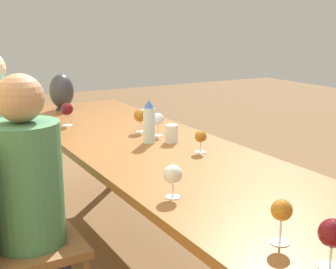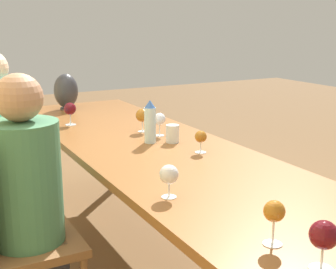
{
  "view_description": "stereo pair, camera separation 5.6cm",
  "coord_description": "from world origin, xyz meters",
  "px_view_note": "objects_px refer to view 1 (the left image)",
  "views": [
    {
      "loc": [
        -2.15,
        1.14,
        1.43
      ],
      "look_at": [
        -0.14,
        0.0,
        0.86
      ],
      "focal_mm": 50.0,
      "sensor_mm": 36.0,
      "label": 1
    },
    {
      "loc": [
        -2.17,
        1.1,
        1.43
      ],
      "look_at": [
        -0.14,
        0.0,
        0.86
      ],
      "focal_mm": 50.0,
      "sensor_mm": 36.0,
      "label": 2
    }
  ],
  "objects_px": {
    "vase": "(62,91)",
    "wine_glass_7": "(201,137)",
    "wine_glass_1": "(158,120)",
    "person_near": "(30,200)",
    "wine_glass_3": "(67,110)",
    "chair_near": "(13,235)",
    "wine_glass_4": "(173,175)",
    "water_bottle": "(149,122)",
    "wine_glass_2": "(140,116)",
    "water_tumbler": "(172,134)",
    "wine_glass_5": "(282,212)",
    "wine_glass_6": "(333,234)"
  },
  "relations": [
    {
      "from": "water_tumbler",
      "to": "wine_glass_3",
      "type": "bearing_deg",
      "value": 27.51
    },
    {
      "from": "chair_near",
      "to": "vase",
      "type": "bearing_deg",
      "value": -25.51
    },
    {
      "from": "wine_glass_2",
      "to": "chair_near",
      "type": "distance_m",
      "value": 1.09
    },
    {
      "from": "wine_glass_3",
      "to": "person_near",
      "type": "xyz_separation_m",
      "value": [
        -0.91,
        0.47,
        -0.21
      ]
    },
    {
      "from": "wine_glass_1",
      "to": "wine_glass_7",
      "type": "height_order",
      "value": "wine_glass_1"
    },
    {
      "from": "water_tumbler",
      "to": "person_near",
      "type": "bearing_deg",
      "value": 103.73
    },
    {
      "from": "wine_glass_3",
      "to": "chair_near",
      "type": "xyz_separation_m",
      "value": [
        -0.91,
        0.56,
        -0.36
      ]
    },
    {
      "from": "wine_glass_2",
      "to": "wine_glass_3",
      "type": "distance_m",
      "value": 0.52
    },
    {
      "from": "water_tumbler",
      "to": "chair_near",
      "type": "height_order",
      "value": "chair_near"
    },
    {
      "from": "wine_glass_5",
      "to": "chair_near",
      "type": "height_order",
      "value": "chair_near"
    },
    {
      "from": "water_bottle",
      "to": "wine_glass_7",
      "type": "xyz_separation_m",
      "value": [
        -0.31,
        -0.14,
        -0.04
      ]
    },
    {
      "from": "water_bottle",
      "to": "wine_glass_6",
      "type": "distance_m",
      "value": 1.46
    },
    {
      "from": "wine_glass_2",
      "to": "wine_glass_7",
      "type": "bearing_deg",
      "value": -173.49
    },
    {
      "from": "vase",
      "to": "wine_glass_7",
      "type": "bearing_deg",
      "value": -170.18
    },
    {
      "from": "water_tumbler",
      "to": "wine_glass_3",
      "type": "distance_m",
      "value": 0.8
    },
    {
      "from": "vase",
      "to": "wine_glass_2",
      "type": "bearing_deg",
      "value": -168.21
    },
    {
      "from": "vase",
      "to": "person_near",
      "type": "xyz_separation_m",
      "value": [
        -1.46,
        0.61,
        -0.25
      ]
    },
    {
      "from": "wine_glass_1",
      "to": "wine_glass_4",
      "type": "bearing_deg",
      "value": 154.73
    },
    {
      "from": "water_tumbler",
      "to": "wine_glass_2",
      "type": "bearing_deg",
      "value": 6.83
    },
    {
      "from": "wine_glass_7",
      "to": "wine_glass_1",
      "type": "bearing_deg",
      "value": 2.61
    },
    {
      "from": "chair_near",
      "to": "water_tumbler",
      "type": "bearing_deg",
      "value": -77.52
    },
    {
      "from": "wine_glass_5",
      "to": "wine_glass_7",
      "type": "distance_m",
      "value": 1.03
    },
    {
      "from": "water_tumbler",
      "to": "wine_glass_7",
      "type": "distance_m",
      "value": 0.25
    },
    {
      "from": "chair_near",
      "to": "wine_glass_3",
      "type": "bearing_deg",
      "value": -31.49
    },
    {
      "from": "wine_glass_1",
      "to": "wine_glass_3",
      "type": "bearing_deg",
      "value": 35.07
    },
    {
      "from": "water_bottle",
      "to": "chair_near",
      "type": "relative_size",
      "value": 0.25
    },
    {
      "from": "water_tumbler",
      "to": "water_bottle",
      "type": "bearing_deg",
      "value": 63.37
    },
    {
      "from": "wine_glass_1",
      "to": "person_near",
      "type": "xyz_separation_m",
      "value": [
        -0.38,
        0.85,
        -0.2
      ]
    },
    {
      "from": "wine_glass_1",
      "to": "wine_glass_5",
      "type": "relative_size",
      "value": 0.96
    },
    {
      "from": "wine_glass_3",
      "to": "wine_glass_7",
      "type": "bearing_deg",
      "value": -157.59
    },
    {
      "from": "wine_glass_1",
      "to": "chair_near",
      "type": "relative_size",
      "value": 0.14
    },
    {
      "from": "vase",
      "to": "wine_glass_3",
      "type": "relative_size",
      "value": 1.85
    },
    {
      "from": "wine_glass_3",
      "to": "chair_near",
      "type": "bearing_deg",
      "value": 148.51
    },
    {
      "from": "wine_glass_1",
      "to": "wine_glass_4",
      "type": "relative_size",
      "value": 1.05
    },
    {
      "from": "wine_glass_1",
      "to": "wine_glass_5",
      "type": "height_order",
      "value": "wine_glass_5"
    },
    {
      "from": "wine_glass_4",
      "to": "wine_glass_5",
      "type": "bearing_deg",
      "value": -169.36
    },
    {
      "from": "wine_glass_5",
      "to": "wine_glass_7",
      "type": "bearing_deg",
      "value": -19.93
    },
    {
      "from": "wine_glass_1",
      "to": "wine_glass_2",
      "type": "distance_m",
      "value": 0.15
    },
    {
      "from": "wine_glass_3",
      "to": "wine_glass_4",
      "type": "relative_size",
      "value": 1.13
    },
    {
      "from": "wine_glass_5",
      "to": "wine_glass_6",
      "type": "xyz_separation_m",
      "value": [
        -0.18,
        -0.02,
        -0.0
      ]
    },
    {
      "from": "wine_glass_1",
      "to": "wine_glass_7",
      "type": "relative_size",
      "value": 1.18
    },
    {
      "from": "chair_near",
      "to": "person_near",
      "type": "distance_m",
      "value": 0.17
    },
    {
      "from": "water_tumbler",
      "to": "wine_glass_3",
      "type": "xyz_separation_m",
      "value": [
        0.71,
        0.37,
        0.05
      ]
    },
    {
      "from": "wine_glass_6",
      "to": "wine_glass_5",
      "type": "bearing_deg",
      "value": 6.26
    },
    {
      "from": "wine_glass_3",
      "to": "wine_glass_4",
      "type": "distance_m",
      "value": 1.43
    },
    {
      "from": "wine_glass_1",
      "to": "wine_glass_4",
      "type": "distance_m",
      "value": 0.99
    },
    {
      "from": "wine_glass_5",
      "to": "chair_near",
      "type": "distance_m",
      "value": 1.23
    },
    {
      "from": "vase",
      "to": "wine_glass_7",
      "type": "height_order",
      "value": "vase"
    },
    {
      "from": "water_bottle",
      "to": "wine_glass_7",
      "type": "relative_size",
      "value": 2.08
    },
    {
      "from": "wine_glass_4",
      "to": "water_bottle",
      "type": "bearing_deg",
      "value": -21.31
    }
  ]
}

